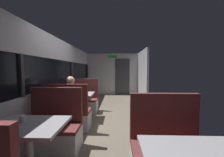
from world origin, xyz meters
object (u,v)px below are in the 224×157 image
at_px(bench_near_window_facing_entry, 53,132).
at_px(seated_passenger, 71,106).
at_px(coffee_cup_primary, 22,119).
at_px(bench_mid_window_facing_end, 70,115).
at_px(dining_table_mid_window, 78,97).
at_px(bench_front_aisle_facing_entry, 167,153).
at_px(dining_table_near_window, 28,132).
at_px(bench_mid_window_facing_entry, 83,102).

distance_m(bench_near_window_facing_entry, seated_passenger, 0.97).
bearing_deg(coffee_cup_primary, bench_mid_window_facing_end, 85.27).
xyz_separation_m(seated_passenger, coffee_cup_primary, (-0.12, -1.57, 0.25)).
relative_size(dining_table_mid_window, bench_front_aisle_facing_entry, 0.82).
distance_m(dining_table_near_window, bench_near_window_facing_entry, 0.77).
xyz_separation_m(dining_table_near_window, bench_mid_window_facing_end, (0.00, 1.57, -0.31)).
relative_size(bench_mid_window_facing_end, bench_front_aisle_facing_entry, 1.00).
bearing_deg(bench_mid_window_facing_end, coffee_cup_primary, -94.73).
xyz_separation_m(dining_table_near_window, dining_table_mid_window, (0.00, 2.27, 0.00)).
bearing_deg(dining_table_near_window, bench_mid_window_facing_end, 90.00).
bearing_deg(seated_passenger, coffee_cup_primary, -94.52).
height_order(dining_table_near_window, dining_table_mid_window, same).
bearing_deg(dining_table_mid_window, dining_table_near_window, -90.00).
height_order(bench_mid_window_facing_end, seated_passenger, seated_passenger).
xyz_separation_m(dining_table_mid_window, bench_front_aisle_facing_entry, (1.79, -2.17, -0.31)).
height_order(dining_table_near_window, seated_passenger, seated_passenger).
bearing_deg(bench_mid_window_facing_end, bench_near_window_facing_entry, -90.00).
xyz_separation_m(bench_near_window_facing_entry, dining_table_mid_window, (0.00, 1.57, 0.31)).
xyz_separation_m(bench_near_window_facing_entry, bench_mid_window_facing_entry, (0.00, 2.27, 0.00)).
bearing_deg(bench_near_window_facing_entry, seated_passenger, 90.00).
bearing_deg(dining_table_near_window, seated_passenger, 90.00).
bearing_deg(bench_front_aisle_facing_entry, coffee_cup_primary, -179.18).
xyz_separation_m(bench_mid_window_facing_end, seated_passenger, (0.00, 0.07, 0.21)).
bearing_deg(dining_table_mid_window, bench_front_aisle_facing_entry, -50.53).
xyz_separation_m(bench_front_aisle_facing_entry, coffee_cup_primary, (-1.91, -0.03, 0.46)).
xyz_separation_m(dining_table_near_window, seated_passenger, (0.00, 1.65, -0.10)).
height_order(bench_near_window_facing_entry, bench_mid_window_facing_entry, same).
relative_size(bench_front_aisle_facing_entry, seated_passenger, 0.87).
xyz_separation_m(dining_table_mid_window, bench_mid_window_facing_end, (0.00, -0.70, -0.31)).
height_order(dining_table_mid_window, bench_mid_window_facing_end, bench_mid_window_facing_end).
height_order(bench_mid_window_facing_entry, coffee_cup_primary, bench_mid_window_facing_entry).
bearing_deg(dining_table_mid_window, bench_near_window_facing_entry, -90.00).
relative_size(bench_near_window_facing_entry, bench_mid_window_facing_end, 1.00).
distance_m(dining_table_mid_window, bench_mid_window_facing_entry, 0.77).
relative_size(bench_front_aisle_facing_entry, coffee_cup_primary, 12.22).
distance_m(bench_near_window_facing_entry, coffee_cup_primary, 0.79).
bearing_deg(bench_mid_window_facing_end, bench_front_aisle_facing_entry, -39.48).
height_order(dining_table_near_window, coffee_cup_primary, coffee_cup_primary).
bearing_deg(seated_passenger, bench_near_window_facing_entry, -90.00).
distance_m(dining_table_near_window, coffee_cup_primary, 0.20).
xyz_separation_m(bench_mid_window_facing_end, bench_front_aisle_facing_entry, (1.79, -1.47, 0.00)).
bearing_deg(bench_front_aisle_facing_entry, bench_near_window_facing_entry, 161.47).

